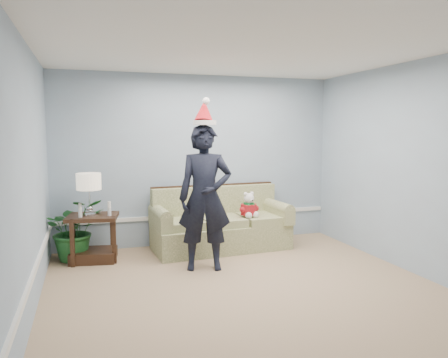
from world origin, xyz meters
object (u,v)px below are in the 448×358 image
side_table (93,243)px  sofa (220,226)px  houseplant (75,229)px  table_lamp (89,183)px  teddy_bear (249,208)px  man (205,198)px

side_table → sofa: bearing=3.3°
houseplant → table_lamp: bearing=-39.3°
sofa → teddy_bear: (0.40, -0.21, 0.31)m
table_lamp → teddy_bear: (2.32, -0.07, -0.46)m
houseplant → man: 1.97m
houseplant → sofa: bearing=-0.7°
side_table → houseplant: 0.34m
houseplant → teddy_bear: teddy_bear is taller
sofa → houseplant: sofa is taller
side_table → teddy_bear: 2.33m
table_lamp → man: 1.64m
side_table → man: (1.41, -0.82, 0.70)m
houseplant → teddy_bear: bearing=-5.4°
houseplant → teddy_bear: (2.54, -0.24, 0.21)m
teddy_bear → man: bearing=-152.0°
sofa → man: bearing=-121.1°
side_table → houseplant: size_ratio=0.86×
table_lamp → man: (1.44, -0.78, -0.15)m
table_lamp → man: size_ratio=0.31×
side_table → teddy_bear: teddy_bear is taller
man → sofa: bearing=75.5°
side_table → man: size_ratio=0.40×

